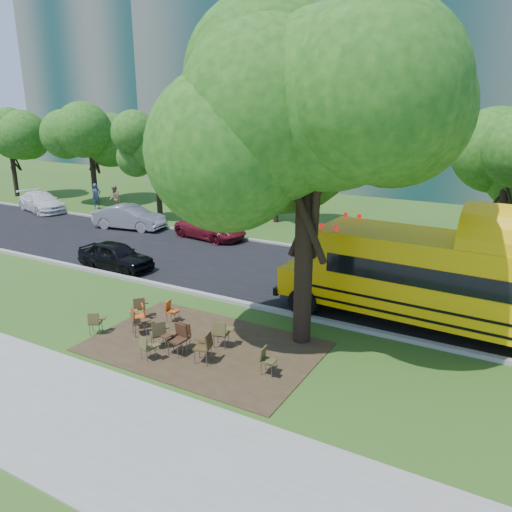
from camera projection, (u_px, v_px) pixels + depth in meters
The scene contains 33 objects.
ground at pixel (187, 334), 16.32m from camera, with size 160.00×160.00×0.00m, color #295019.
sidewalk at pixel (63, 411), 12.14m from camera, with size 60.00×4.00×0.04m, color gray.
dirt_patch at pixel (203, 346), 15.42m from camera, with size 7.00×4.50×0.03m, color #382819.
asphalt_road at pixel (283, 273), 22.14m from camera, with size 80.00×8.00×0.04m, color black.
kerb_near at pixel (235, 302), 18.79m from camera, with size 80.00×0.25×0.14m, color gray.
kerb_far at pixel (319, 250), 25.54m from camera, with size 80.00×0.25×0.14m, color gray.
building_main at pixel (346, 63), 46.90m from camera, with size 38.00×16.00×22.00m, color slate.
building_left at pixel (136, 83), 64.66m from camera, with size 26.00×14.00×20.00m, color slate.
bg_tree_0 at pixel (156, 148), 31.48m from camera, with size 5.20×5.20×7.18m.
bg_tree_1 at pixel (89, 131), 36.68m from camera, with size 6.00×6.00×8.40m.
bg_tree_2 at pixel (277, 155), 30.78m from camera, with size 4.80×4.80×6.62m.
bg_tree_3 at pixel (510, 154), 22.75m from camera, with size 5.60×5.60×7.84m.
bg_tree_5 at pixel (9, 136), 39.79m from camera, with size 5.40×5.40×7.51m.
main_tree at pixel (307, 144), 14.07m from camera, with size 7.20×7.20×9.74m.
school_bus at pixel (496, 287), 15.26m from camera, with size 13.07×3.48×3.17m.
chair_0 at pixel (95, 321), 16.12m from camera, with size 0.53×0.64×0.79m.
chair_1 at pixel (137, 320), 16.01m from camera, with size 0.79×0.62×0.92m.
chair_2 at pixel (159, 332), 15.17m from camera, with size 0.62×0.79×0.92m.
chair_3 at pixel (182, 334), 15.02m from camera, with size 0.59×0.53×0.90m.
chair_4 at pixel (147, 346), 14.47m from camera, with size 0.58×0.46×0.77m.
chair_5 at pixel (178, 336), 14.80m from camera, with size 0.66×0.57×0.96m.
chair_6 at pixel (205, 344), 14.32m from camera, with size 0.67×0.64×0.95m.
chair_7 at pixel (267, 358), 13.70m from camera, with size 0.51×0.53×0.80m.
chair_8 at pixel (140, 306), 17.23m from camera, with size 0.58×0.73×0.85m.
chair_9 at pixel (140, 313), 16.62m from camera, with size 0.72×0.57×0.84m.
chair_10 at pixel (171, 309), 17.02m from camera, with size 0.55×0.53×0.78m.
chair_11 at pixel (221, 332), 15.20m from camera, with size 0.61×0.64×0.90m.
black_car at pixel (116, 256), 22.59m from camera, with size 1.51×3.74×1.28m, color black.
bg_car_silver at pixel (129, 217), 29.96m from camera, with size 1.53×4.39×1.45m, color #95969A.
bg_car_white at pixel (41, 202), 34.93m from camera, with size 1.91×4.71×1.37m, color silver.
bg_car_red at pixel (211, 228), 27.82m from camera, with size 1.96×4.26×1.18m, color #5B0F19.
pedestrian_a at pixel (97, 196), 35.79m from camera, with size 0.67×0.44×1.84m, color navy.
pedestrian_b at pixel (115, 198), 35.15m from camera, with size 0.86×0.67×1.78m, color #8E6A55.
Camera 1 is at (9.29, -11.84, 7.16)m, focal length 35.00 mm.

